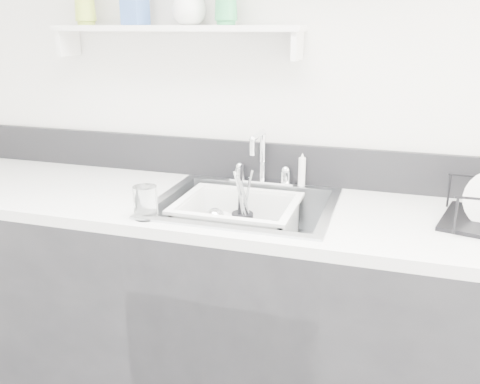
% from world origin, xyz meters
% --- Properties ---
extents(counter_run, '(3.20, 0.62, 0.92)m').
position_xyz_m(counter_run, '(0.00, 1.19, 0.46)').
color(counter_run, black).
rests_on(counter_run, ground).
extents(backsplash, '(3.20, 0.02, 0.16)m').
position_xyz_m(backsplash, '(0.00, 1.49, 1.00)').
color(backsplash, black).
rests_on(backsplash, counter_run).
extents(sink, '(0.64, 0.52, 0.20)m').
position_xyz_m(sink, '(0.00, 1.19, 0.83)').
color(sink, silver).
rests_on(sink, counter_run).
extents(faucet, '(0.26, 0.18, 0.23)m').
position_xyz_m(faucet, '(0.00, 1.44, 0.98)').
color(faucet, silver).
rests_on(faucet, counter_run).
extents(side_sprayer, '(0.03, 0.03, 0.14)m').
position_xyz_m(side_sprayer, '(0.16, 1.44, 0.99)').
color(side_sprayer, white).
rests_on(side_sprayer, counter_run).
extents(wall_shelf, '(1.00, 0.16, 0.12)m').
position_xyz_m(wall_shelf, '(-0.35, 1.42, 1.51)').
color(wall_shelf, silver).
rests_on(wall_shelf, room_shell).
extents(wash_tub, '(0.54, 0.49, 0.17)m').
position_xyz_m(wash_tub, '(-0.03, 1.21, 0.84)').
color(wash_tub, white).
rests_on(wash_tub, sink).
extents(plate_stack, '(0.22, 0.22, 0.09)m').
position_xyz_m(plate_stack, '(-0.09, 1.18, 0.79)').
color(plate_stack, white).
rests_on(plate_stack, wash_tub).
extents(utensil_cup, '(0.08, 0.08, 0.27)m').
position_xyz_m(utensil_cup, '(-0.02, 1.23, 0.83)').
color(utensil_cup, black).
rests_on(utensil_cup, wash_tub).
extents(ladle, '(0.30, 0.30, 0.09)m').
position_xyz_m(ladle, '(-0.07, 1.18, 0.81)').
color(ladle, silver).
rests_on(ladle, wash_tub).
extents(tumbler_in_tub, '(0.07, 0.07, 0.09)m').
position_xyz_m(tumbler_in_tub, '(0.11, 1.19, 0.81)').
color(tumbler_in_tub, white).
rests_on(tumbler_in_tub, wash_tub).
extents(tumbler_counter, '(0.10, 0.10, 0.11)m').
position_xyz_m(tumbler_counter, '(-0.27, 0.96, 0.98)').
color(tumbler_counter, white).
rests_on(tumbler_counter, counter_run).
extents(bowl_small, '(0.12, 0.12, 0.03)m').
position_xyz_m(bowl_small, '(0.10, 1.12, 0.78)').
color(bowl_small, white).
rests_on(bowl_small, wash_tub).
extents(soap_bottle_b, '(0.10, 0.10, 0.18)m').
position_xyz_m(soap_bottle_b, '(-0.50, 1.40, 1.62)').
color(soap_bottle_b, '#3B61A6').
rests_on(soap_bottle_b, wall_shelf).
extents(soap_bottle_c, '(0.13, 0.13, 0.16)m').
position_xyz_m(soap_bottle_c, '(-0.29, 1.42, 1.61)').
color(soap_bottle_c, white).
rests_on(soap_bottle_c, wall_shelf).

